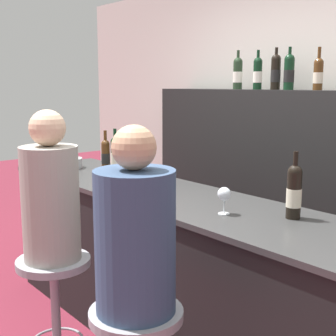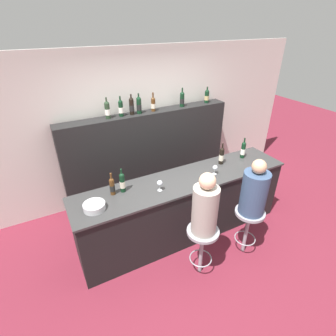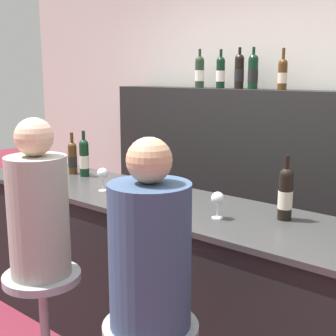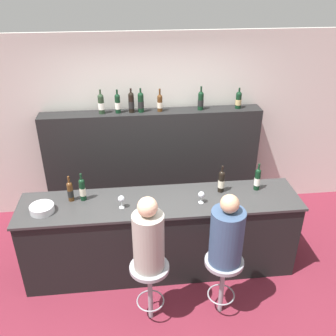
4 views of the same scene
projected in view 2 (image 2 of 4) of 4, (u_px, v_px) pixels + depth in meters
ground_plane at (194, 245)px, 3.91m from camera, size 16.00×16.00×0.00m
wall_back at (143, 125)px, 4.62m from camera, size 6.40×0.05×2.60m
bar_counter at (184, 207)px, 3.91m from camera, size 3.18×0.68×0.99m
back_bar_cabinet at (149, 156)px, 4.70m from camera, size 2.99×0.28×1.61m
wine_bottle_counter_0 at (112, 186)px, 3.29m from camera, size 0.07×0.07×0.31m
wine_bottle_counter_1 at (122, 182)px, 3.34m from camera, size 0.07×0.07×0.33m
wine_bottle_counter_2 at (222, 156)px, 3.98m from camera, size 0.07×0.07×0.34m
wine_bottle_counter_3 at (243, 150)px, 4.16m from camera, size 0.07×0.07×0.34m
wine_bottle_backbar_0 at (107, 110)px, 3.96m from camera, size 0.08×0.08×0.32m
wine_bottle_backbar_1 at (121, 108)px, 4.05m from camera, size 0.07×0.07×0.31m
wine_bottle_backbar_2 at (132, 106)px, 4.12m from camera, size 0.08×0.08×0.32m
wine_bottle_backbar_3 at (139, 105)px, 4.17m from camera, size 0.08×0.08×0.32m
wine_bottle_backbar_4 at (153, 104)px, 4.29m from camera, size 0.07×0.07×0.31m
wine_bottle_backbar_5 at (182, 99)px, 4.50m from camera, size 0.08×0.08×0.32m
wine_bottle_backbar_6 at (207, 96)px, 4.72m from camera, size 0.08×0.08×0.28m
wine_glass_0 at (160, 183)px, 3.37m from camera, size 0.07×0.07×0.15m
wine_glass_1 at (215, 168)px, 3.73m from camera, size 0.07×0.07×0.14m
metal_bowl at (94, 206)px, 3.07m from camera, size 0.26×0.26×0.08m
bar_stool_left at (202, 240)px, 3.23m from camera, size 0.40×0.40×0.72m
guest_seated_left at (205, 207)px, 2.98m from camera, size 0.30×0.30×0.80m
bar_stool_right at (248, 220)px, 3.54m from camera, size 0.40×0.40×0.72m
guest_seated_right at (254, 191)px, 3.30m from camera, size 0.33×0.33×0.77m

